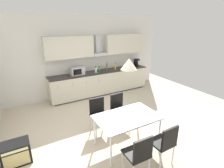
{
  "coord_description": "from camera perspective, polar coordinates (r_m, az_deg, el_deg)",
  "views": [
    {
      "loc": [
        -2.15,
        -3.42,
        2.62
      ],
      "look_at": [
        0.11,
        0.56,
        1.0
      ],
      "focal_mm": 28.0,
      "sensor_mm": 36.0,
      "label": 1
    }
  ],
  "objects": [
    {
      "name": "upper_wall_cabinets",
      "position": [
        6.52,
        -4.35,
        12.47
      ],
      "size": [
        3.84,
        0.4,
        0.73
      ],
      "color": "beige"
    },
    {
      "name": "chair_near_right",
      "position": [
        3.56,
        16.9,
        -17.44
      ],
      "size": [
        0.41,
        0.41,
        0.87
      ],
      "color": "black",
      "rests_on": "ground_plane"
    },
    {
      "name": "bottle_yellow",
      "position": [
        6.8,
        1.11,
        5.77
      ],
      "size": [
        0.06,
        0.06,
        0.27
      ],
      "color": "yellow",
      "rests_on": "kitchen_counter"
    },
    {
      "name": "dining_table",
      "position": [
        3.8,
        4.97,
        -11.11
      ],
      "size": [
        1.33,
        0.86,
        0.73
      ],
      "color": "white",
      "rests_on": "ground_plane"
    },
    {
      "name": "chair_near_left",
      "position": [
        3.22,
        8.84,
        -21.22
      ],
      "size": [
        0.41,
        0.41,
        0.87
      ],
      "color": "black",
      "rests_on": "ground_plane"
    },
    {
      "name": "bottle_green",
      "position": [
        6.57,
        -4.12,
        4.94
      ],
      "size": [
        0.07,
        0.07,
        0.2
      ],
      "color": "green",
      "rests_on": "kitchen_counter"
    },
    {
      "name": "guitar_amp",
      "position": [
        4.1,
        -28.82,
        -19.09
      ],
      "size": [
        0.52,
        0.37,
        0.44
      ],
      "color": "black",
      "rests_on": "ground_plane"
    },
    {
      "name": "chair_far_right",
      "position": [
        4.61,
        2.25,
        -7.41
      ],
      "size": [
        0.43,
        0.43,
        0.87
      ],
      "color": "black",
      "rests_on": "ground_plane"
    },
    {
      "name": "coffee_maker",
      "position": [
        7.42,
        7.93,
        7.0
      ],
      "size": [
        0.18,
        0.19,
        0.3
      ],
      "color": "black",
      "rests_on": "kitchen_counter"
    },
    {
      "name": "microwave",
      "position": [
        6.21,
        -11.34,
        4.27
      ],
      "size": [
        0.48,
        0.35,
        0.28
      ],
      "color": "#ADADB2",
      "rests_on": "kitchen_counter"
    },
    {
      "name": "chair_far_left",
      "position": [
        4.37,
        -4.45,
        -9.12
      ],
      "size": [
        0.42,
        0.42,
        0.87
      ],
      "color": "black",
      "rests_on": "ground_plane"
    },
    {
      "name": "backsplash_tile",
      "position": [
        6.77,
        -4.78,
        6.94
      ],
      "size": [
        3.84,
        0.02,
        0.53
      ],
      "primitive_type": "cube",
      "color": "silver",
      "rests_on": "kitchen_counter"
    },
    {
      "name": "bottle_brown",
      "position": [
        6.66,
        -1.69,
        5.55
      ],
      "size": [
        0.06,
        0.06,
        0.3
      ],
      "color": "brown",
      "rests_on": "kitchen_counter"
    },
    {
      "name": "wall_back",
      "position": [
        6.54,
        -10.02,
        8.91
      ],
      "size": [
        6.64,
        0.1,
        2.9
      ],
      "primitive_type": "cube",
      "color": "silver",
      "rests_on": "ground_plane"
    },
    {
      "name": "ground_plane",
      "position": [
        4.82,
        2.22,
        -13.58
      ],
      "size": [
        8.3,
        7.8,
        0.02
      ],
      "primitive_type": "cube",
      "color": "beige"
    },
    {
      "name": "kitchen_counter",
      "position": [
        6.71,
        -3.56,
        0.58
      ],
      "size": [
        3.86,
        0.63,
        0.89
      ],
      "color": "#333333",
      "rests_on": "ground_plane"
    },
    {
      "name": "pendant_lamp",
      "position": [
        3.36,
        5.56,
        6.52
      ],
      "size": [
        0.32,
        0.32,
        0.22
      ],
      "primitive_type": "cone",
      "color": "silver"
    },
    {
      "name": "bottle_white",
      "position": [
        6.41,
        -5.28,
        4.64
      ],
      "size": [
        0.08,
        0.08,
        0.23
      ],
      "color": "white",
      "rests_on": "kitchen_counter"
    }
  ]
}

